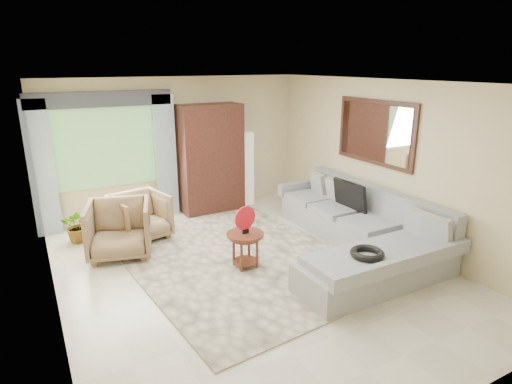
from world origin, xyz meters
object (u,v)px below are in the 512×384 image
tv_screen (350,195)px  armchair_left (119,229)px  floor_lamp (246,169)px  armoire (211,159)px  potted_plant (79,225)px  coffee_table (245,250)px  armchair_right (140,217)px  sectional_sofa (359,234)px

tv_screen → armchair_left: 3.73m
tv_screen → armchair_left: bearing=163.1°
tv_screen → armchair_left: (-3.56, 1.08, -0.30)m
floor_lamp → armchair_left: bearing=-155.2°
armoire → potted_plant: bearing=-171.1°
tv_screen → coffee_table: size_ratio=1.39×
potted_plant → floor_lamp: size_ratio=0.39×
armchair_right → potted_plant: size_ratio=1.47×
armchair_left → armoire: (2.06, 1.26, 0.63)m
sectional_sofa → armoire: 3.24m
sectional_sofa → tv_screen: tv_screen is taller
armchair_right → floor_lamp: floor_lamp is taller
armoire → sectional_sofa: bearing=-66.9°
floor_lamp → armoire: bearing=-175.7°
floor_lamp → sectional_sofa: bearing=-81.7°
armchair_left → potted_plant: 1.00m
sectional_sofa → armchair_left: (-3.29, 1.64, 0.14)m
armoire → armchair_right: bearing=-154.8°
tv_screen → coffee_table: (-2.08, -0.22, -0.44)m
coffee_table → armchair_right: bearing=120.1°
tv_screen → armchair_right: size_ratio=0.87×
potted_plant → floor_lamp: (3.34, 0.46, 0.46)m
sectional_sofa → floor_lamp: (-0.43, 2.96, 0.47)m
coffee_table → potted_plant: (-1.96, 2.16, 0.01)m
sectional_sofa → armoire: (-1.23, 2.90, 0.77)m
potted_plant → coffee_table: bearing=-47.8°
armchair_left → armchair_right: size_ratio=1.09×
sectional_sofa → armchair_right: size_ratio=4.06×
armchair_left → armoire: size_ratio=0.44×
coffee_table → armchair_right: (-1.04, 1.80, 0.11)m
coffee_table → armchair_left: size_ratio=0.57×
sectional_sofa → armoire: armoire is taller
armchair_right → armchair_left: bearing=-144.0°
tv_screen → floor_lamp: size_ratio=0.49×
armchair_left → armchair_right: (0.44, 0.50, -0.04)m
coffee_table → floor_lamp: (1.38, 2.62, 0.47)m
armchair_right → armoire: 1.91m
sectional_sofa → armchair_left: bearing=153.5°
potted_plant → armoire: bearing=8.9°
floor_lamp → armchair_right: bearing=-161.2°
armchair_left → tv_screen: bearing=-0.8°
floor_lamp → tv_screen: bearing=-73.7°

